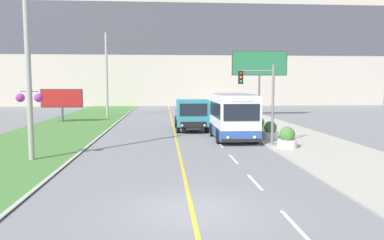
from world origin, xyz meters
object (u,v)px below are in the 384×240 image
utility_pole_far (107,75)px  planter_round_near (287,139)px  city_bus (233,117)px  car_distant (204,111)px  traffic_light_mast (262,94)px  dump_truck (192,115)px  billboard_small (62,99)px  planter_round_second (270,131)px  billboard_large (260,65)px  planter_round_third (258,125)px  utility_pole_near (28,65)px

utility_pole_far → planter_round_near: size_ratio=7.73×
city_bus → car_distant: (-0.06, 18.61, -0.94)m
city_bus → traffic_light_mast: bearing=-64.9°
dump_truck → billboard_small: billboard_small is taller
planter_round_near → planter_round_second: bearing=89.9°
car_distant → billboard_large: bearing=-0.7°
city_bus → planter_round_third: bearing=50.7°
utility_pole_far → planter_round_near: bearing=-58.7°
utility_pole_near → traffic_light_mast: size_ratio=2.00×
city_bus → billboard_small: 20.10m
dump_truck → utility_pole_near: utility_pole_near is taller
billboard_large → utility_pole_near: bearing=-126.3°
city_bus → billboard_large: size_ratio=0.75×
billboard_large → planter_round_third: (-3.99, -15.35, -5.48)m
city_bus → dump_truck: bearing=116.5°
traffic_light_mast → planter_round_near: bearing=-44.1°
utility_pole_far → billboard_small: size_ratio=2.36×
utility_pole_near → utility_pole_far: bearing=89.8°
billboard_large → car_distant: bearing=179.3°
dump_truck → billboard_small: bearing=147.2°
billboard_small → planter_round_second: (17.69, -13.60, -1.74)m
planter_round_near → planter_round_third: (0.06, 7.14, 0.01)m
dump_truck → utility_pole_far: size_ratio=0.68×
city_bus → utility_pole_far: bearing=121.0°
billboard_large → planter_round_third: size_ratio=6.05×
car_distant → traffic_light_mast: bearing=-86.4°
car_distant → billboard_large: size_ratio=0.55×
dump_truck → traffic_light_mast: traffic_light_mast is taller
utility_pole_near → planter_round_third: (14.17, 9.36, -4.18)m
utility_pole_near → planter_round_third: 17.49m
city_bus → planter_round_near: size_ratio=4.59×
car_distant → planter_round_near: size_ratio=3.38×
planter_round_near → planter_round_second: planter_round_near is taller
billboard_small → planter_round_second: size_ratio=3.32×
dump_truck → car_distant: (2.47, 13.53, -0.63)m
city_bus → utility_pole_far: (-11.48, 19.12, 3.35)m
dump_truck → planter_round_second: 7.49m
city_bus → planter_round_second: size_ratio=4.67×
planter_round_near → planter_round_third: planter_round_third is taller
traffic_light_mast → billboard_large: (5.30, 21.26, 2.84)m
utility_pole_far → billboard_small: 7.43m
utility_pole_far → traffic_light_mast: utility_pole_far is taller
traffic_light_mast → planter_round_third: traffic_light_mast is taller
car_distant → utility_pole_far: bearing=177.4°
dump_truck → planter_round_second: bearing=-47.1°
planter_round_near → planter_round_second: 3.57m
utility_pole_far → planter_round_near: (14.03, -23.09, -4.34)m
billboard_small → planter_round_second: 22.38m
dump_truck → planter_round_near: 10.39m
billboard_large → billboard_small: size_ratio=1.88×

